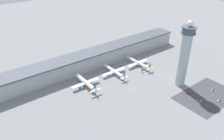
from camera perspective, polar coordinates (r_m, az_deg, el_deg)
name	(u,v)px	position (r m, az deg, el deg)	size (l,w,h in m)	color
ground_plane	(132,89)	(230.21, 5.27, -5.03)	(1000.00, 1000.00, 0.00)	gray
terminal_building	(95,58)	(273.30, -4.55, 3.22)	(260.90, 25.00, 19.18)	#B2B2B7
control_tower	(185,54)	(232.62, 18.42, 3.87)	(14.34, 14.34, 70.23)	#ADB2BC
parking_lot_surface	(207,96)	(239.38, 23.50, -6.20)	(64.00, 40.00, 0.01)	#424247
airplane_gate_alpha	(86,83)	(232.55, -6.82, -3.32)	(31.98, 38.56, 14.15)	white
airplane_gate_bravo	(114,71)	(253.38, 0.59, -0.37)	(32.13, 38.24, 11.90)	white
airplane_gate_charlie	(138,63)	(274.00, 6.88, 1.86)	(31.18, 40.80, 11.80)	silver
service_truck_catering	(142,71)	(262.96, 7.78, -0.22)	(7.15, 7.83, 2.96)	black
service_truck_fuel	(89,87)	(231.69, -6.05, -4.55)	(5.93, 3.00, 2.70)	black
car_silver_sedan	(199,100)	(229.20, 21.82, -7.33)	(1.93, 4.33, 1.49)	black
car_maroon_suv	(220,102)	(235.16, 26.36, -7.42)	(2.05, 4.51, 1.59)	black
car_black_suv	(188,93)	(235.04, 19.12, -5.78)	(1.84, 4.32, 1.48)	black
car_yellow_taxi	(214,91)	(249.11, 25.00, -4.95)	(2.07, 4.81, 1.38)	black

